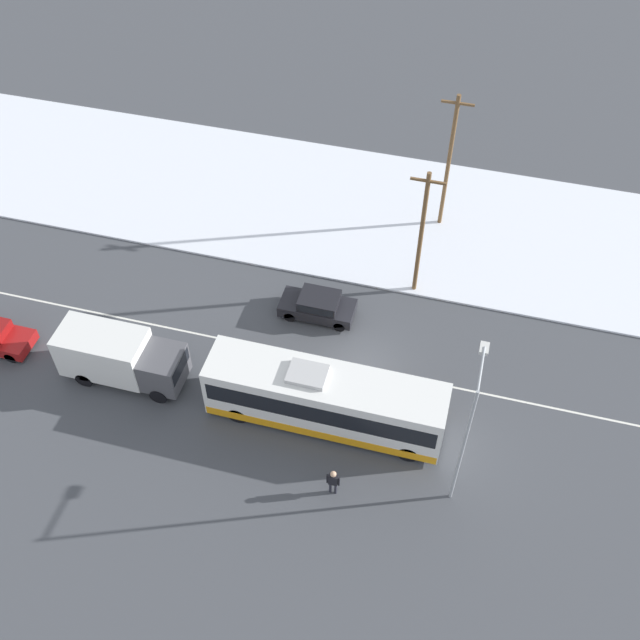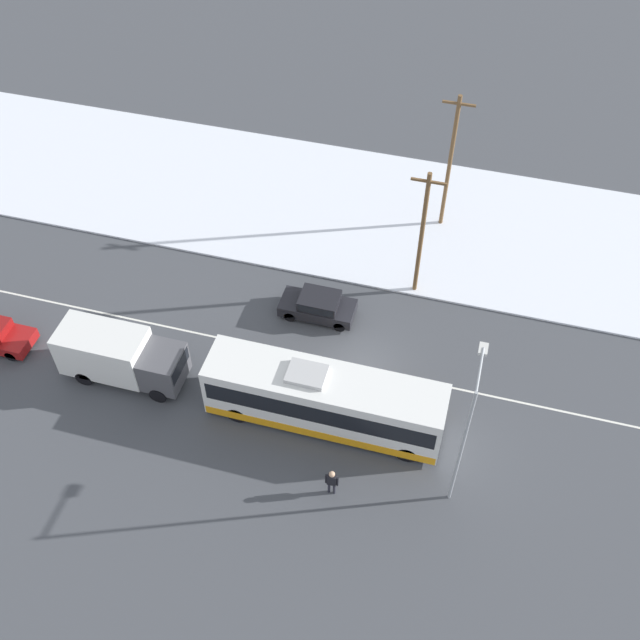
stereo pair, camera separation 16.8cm
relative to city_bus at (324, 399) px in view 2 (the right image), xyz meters
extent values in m
plane|color=#424449|center=(0.97, 3.56, -1.69)|extent=(120.00, 120.00, 0.00)
cube|color=silver|center=(0.97, 15.61, -1.63)|extent=(80.00, 12.47, 0.12)
cube|color=silver|center=(0.97, 3.56, -1.68)|extent=(60.00, 0.12, 0.00)
cube|color=white|center=(0.00, 0.00, 0.06)|extent=(11.33, 2.55, 2.94)
cube|color=black|center=(0.00, 0.00, 0.41)|extent=(10.87, 2.57, 1.12)
cube|color=orange|center=(0.00, 0.00, -1.15)|extent=(11.21, 2.57, 0.53)
cube|color=#B2B2B2|center=(-0.85, 0.00, 1.65)|extent=(1.80, 1.40, 0.24)
cylinder|color=black|center=(4.27, -1.14, -1.19)|extent=(1.00, 0.28, 1.00)
cylinder|color=black|center=(4.27, 1.13, -1.19)|extent=(1.00, 0.28, 1.00)
cylinder|color=black|center=(-4.06, -1.14, -1.19)|extent=(1.00, 0.28, 1.00)
cylinder|color=black|center=(-4.06, 1.13, -1.19)|extent=(1.00, 0.28, 1.00)
cube|color=silver|center=(-11.33, -0.04, 0.02)|extent=(4.37, 2.30, 2.42)
cube|color=#4C4C51|center=(-8.20, -0.04, -0.25)|extent=(1.90, 2.18, 1.89)
cube|color=black|center=(-7.27, -0.04, 0.13)|extent=(0.06, 1.95, 0.83)
cylinder|color=black|center=(-8.20, -1.06, -1.24)|extent=(0.90, 0.26, 0.90)
cylinder|color=black|center=(-8.20, 0.98, -1.24)|extent=(0.90, 0.26, 0.90)
cylinder|color=black|center=(-12.20, -1.06, -1.24)|extent=(0.90, 0.26, 0.90)
cylinder|color=black|center=(-12.20, 0.98, -1.24)|extent=(0.90, 0.26, 0.90)
cube|color=black|center=(-2.15, 6.57, -1.13)|extent=(4.06, 1.80, 0.66)
cube|color=black|center=(-2.05, 6.57, -0.52)|extent=(2.11, 1.66, 0.57)
cube|color=black|center=(-2.05, 6.57, -0.51)|extent=(1.94, 1.69, 0.45)
cylinder|color=black|center=(-3.48, 5.78, -1.37)|extent=(0.64, 0.22, 0.64)
cylinder|color=black|center=(-3.48, 7.36, -1.37)|extent=(0.64, 0.22, 0.64)
cylinder|color=black|center=(-0.72, 5.78, -1.37)|extent=(0.64, 0.22, 0.64)
cylinder|color=black|center=(-0.72, 7.36, -1.37)|extent=(0.64, 0.22, 0.64)
cylinder|color=black|center=(-16.63, -0.67, -1.37)|extent=(0.64, 0.22, 0.64)
cylinder|color=black|center=(-16.63, 0.91, -1.37)|extent=(0.64, 0.22, 0.64)
cylinder|color=#23232D|center=(1.22, -3.72, -1.29)|extent=(0.12, 0.12, 0.79)
cylinder|color=#23232D|center=(1.46, -3.72, -1.29)|extent=(0.12, 0.12, 0.79)
cube|color=black|center=(1.34, -3.72, -0.56)|extent=(0.41, 0.22, 0.66)
sphere|color=tan|center=(1.34, -3.72, -0.10)|extent=(0.28, 0.28, 0.28)
cylinder|color=black|center=(1.08, -3.72, -0.60)|extent=(0.10, 0.10, 0.62)
cylinder|color=black|center=(1.60, -3.72, -0.60)|extent=(0.10, 0.10, 0.62)
cylinder|color=#9EA3A8|center=(6.50, -2.55, 2.28)|extent=(0.14, 0.14, 7.94)
cylinder|color=#9EA3A8|center=(6.50, -1.38, 6.10)|extent=(0.10, 2.34, 0.10)
cube|color=silver|center=(6.50, -0.21, 6.03)|extent=(0.36, 0.60, 0.16)
cylinder|color=brown|center=(2.62, 9.82, 2.38)|extent=(0.24, 0.24, 8.14)
cube|color=brown|center=(2.62, 9.82, 5.95)|extent=(1.80, 0.12, 0.12)
cylinder|color=brown|center=(3.13, 15.85, 2.76)|extent=(0.24, 0.24, 8.90)
cube|color=brown|center=(3.13, 15.85, 6.71)|extent=(1.80, 0.12, 0.12)
camera|label=1|loc=(5.09, -19.99, 28.73)|focal=42.00mm
camera|label=2|loc=(5.25, -19.95, 28.73)|focal=42.00mm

